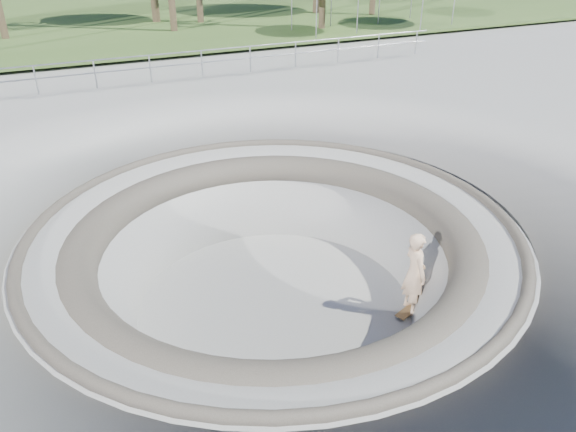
% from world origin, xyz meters
% --- Properties ---
extents(ground, '(180.00, 180.00, 0.00)m').
position_xyz_m(ground, '(0.00, 0.00, 0.00)').
color(ground, '#969591').
rests_on(ground, ground).
extents(skate_bowl, '(14.00, 14.00, 4.10)m').
position_xyz_m(skate_bowl, '(0.00, 0.00, -1.83)').
color(skate_bowl, '#969591').
rests_on(skate_bowl, ground).
extents(grass_strip, '(180.00, 36.00, 0.12)m').
position_xyz_m(grass_strip, '(0.00, 34.00, 0.22)').
color(grass_strip, '#365120').
rests_on(grass_strip, ground).
extents(distant_hills, '(103.20, 45.00, 28.60)m').
position_xyz_m(distant_hills, '(3.78, 57.17, -7.02)').
color(distant_hills, brown).
rests_on(distant_hills, ground).
extents(safety_railing, '(25.00, 0.06, 1.03)m').
position_xyz_m(safety_railing, '(0.00, 12.00, 0.69)').
color(safety_railing, gray).
rests_on(safety_railing, ground).
extents(skateboard, '(0.85, 0.52, 0.09)m').
position_xyz_m(skateboard, '(2.56, -1.53, -1.83)').
color(skateboard, olive).
rests_on(skateboard, ground).
extents(skater, '(0.53, 0.74, 1.90)m').
position_xyz_m(skater, '(2.56, -1.53, -0.87)').
color(skater, beige).
rests_on(skater, skateboard).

